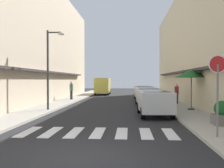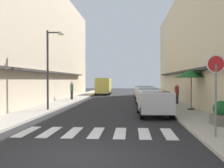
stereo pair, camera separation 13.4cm
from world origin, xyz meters
TOP-DOWN VIEW (x-y plane):
  - ground_plane at (0.00, 15.46)m, footprint 85.02×85.02m
  - sidewalk_left at (-4.89, 15.46)m, footprint 2.25×54.11m
  - sidewalk_right at (4.89, 15.46)m, footprint 2.25×54.11m
  - building_row_left at (-8.51, 16.39)m, footprint 5.50×36.78m
  - building_row_right at (8.51, 16.39)m, footprint 5.50×36.78m
  - crosswalk at (-0.00, 3.41)m, footprint 6.15×2.20m
  - parked_car_near at (2.71, 8.39)m, footprint 1.92×4.01m
  - parked_car_mid at (2.71, 14.20)m, footprint 1.89×3.97m
  - parked_car_far at (2.71, 20.53)m, footprint 1.91×4.42m
  - delivery_van at (-2.56, 30.15)m, footprint 2.08×5.43m
  - round_street_sign at (4.32, 2.41)m, footprint 0.65×0.07m
  - street_lamp at (-4.03, 10.23)m, footprint 1.19×0.28m
  - cafe_umbrella at (5.40, 10.87)m, footprint 2.30×2.30m
  - planter_corner at (5.36, 4.91)m, footprint 0.81×0.81m
  - pedestrian_walking_near at (5.20, 15.10)m, footprint 0.34×0.34m
  - pedestrian_walking_far at (-4.67, 19.26)m, footprint 0.34×0.34m

SIDE VIEW (x-z plane):
  - ground_plane at x=0.00m, z-range 0.00..0.00m
  - crosswalk at x=0.00m, z-range 0.00..0.01m
  - sidewalk_left at x=-4.89m, z-range 0.00..0.12m
  - sidewalk_right at x=4.89m, z-range 0.00..0.12m
  - planter_corner at x=5.36m, z-range 0.08..1.15m
  - parked_car_mid at x=2.71m, z-range 0.19..1.66m
  - parked_car_near at x=2.71m, z-range 0.19..1.66m
  - parked_car_far at x=2.71m, z-range 0.19..1.66m
  - pedestrian_walking_near at x=5.20m, z-range 0.16..1.83m
  - pedestrian_walking_far at x=-4.67m, z-range 0.18..1.99m
  - delivery_van at x=-2.56m, z-range 0.22..2.59m
  - round_street_sign at x=4.32m, z-range 0.88..3.76m
  - cafe_umbrella at x=5.40m, z-range 1.18..3.89m
  - street_lamp at x=-4.03m, z-range 0.71..6.03m
  - building_row_right at x=8.51m, z-range 0.00..10.57m
  - building_row_left at x=-8.51m, z-range 0.00..11.67m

